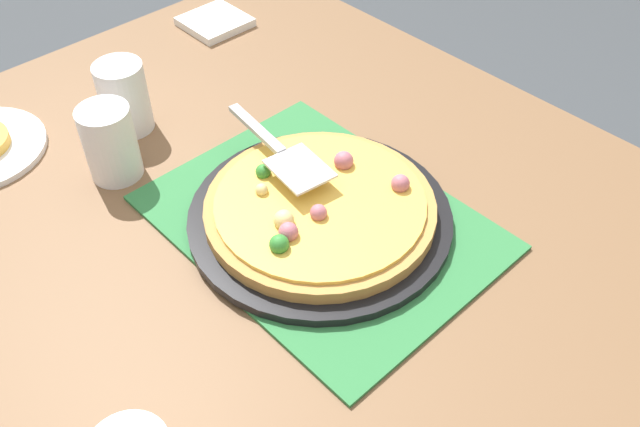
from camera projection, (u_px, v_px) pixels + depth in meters
The scene contains 8 objects.
dining_table at pixel (320, 272), 1.07m from camera, with size 1.40×1.00×0.75m.
placemat at pixel (320, 222), 0.99m from camera, with size 0.48×0.36×0.01m, color #2D753D.
pizza_pan at pixel (320, 217), 0.98m from camera, with size 0.38×0.38×0.01m, color black.
pizza at pixel (320, 207), 0.97m from camera, with size 0.33×0.33×0.05m.
cup_near at pixel (110, 143), 1.03m from camera, with size 0.08×0.08×0.12m, color white.
cup_far at pixel (124, 97), 1.11m from camera, with size 0.08×0.08×0.12m, color white.
pizza_server at pixel (281, 151), 1.00m from camera, with size 0.23×0.08×0.01m.
napkin_stack at pixel (215, 22), 1.39m from camera, with size 0.12×0.12×0.02m, color white.
Camera 1 is at (0.51, -0.48, 1.45)m, focal length 38.28 mm.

